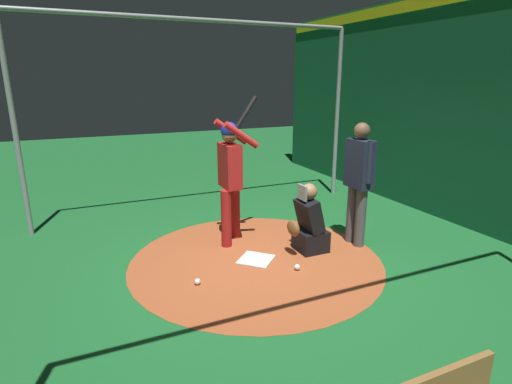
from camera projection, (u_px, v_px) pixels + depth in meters
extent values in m
plane|color=#195B28|center=(256.00, 260.00, 5.42)|extent=(26.99, 26.99, 0.00)
cylinder|color=#9E4C28|center=(256.00, 260.00, 5.42)|extent=(3.35, 3.35, 0.01)
cube|color=white|center=(256.00, 259.00, 5.41)|extent=(0.59, 0.59, 0.01)
cylinder|color=maroon|center=(226.00, 219.00, 5.76)|extent=(0.15, 0.15, 0.84)
cylinder|color=maroon|center=(235.00, 211.00, 6.09)|extent=(0.15, 0.15, 0.84)
cube|color=#B21E1E|center=(230.00, 166.00, 5.73)|extent=(0.22, 0.44, 0.63)
cylinder|color=#B21E1E|center=(241.00, 135.00, 5.47)|extent=(0.51, 0.09, 0.39)
cylinder|color=#B21E1E|center=(231.00, 132.00, 5.82)|extent=(0.51, 0.09, 0.39)
sphere|color=#9E704C|center=(229.00, 135.00, 5.61)|extent=(0.22, 0.22, 0.22)
sphere|color=navy|center=(229.00, 131.00, 5.59)|extent=(0.24, 0.24, 0.24)
cylinder|color=black|center=(240.00, 122.00, 5.77)|extent=(0.54, 0.06, 0.73)
cube|color=black|center=(311.00, 240.00, 5.69)|extent=(0.40, 0.40, 0.30)
cube|color=black|center=(309.00, 215.00, 5.57)|extent=(0.31, 0.40, 0.49)
sphere|color=#9E704C|center=(309.00, 192.00, 5.47)|extent=(0.23, 0.23, 0.23)
cube|color=gray|center=(302.00, 193.00, 5.43)|extent=(0.03, 0.20, 0.20)
ellipsoid|color=brown|center=(293.00, 228.00, 5.44)|extent=(0.12, 0.28, 0.22)
cylinder|color=#4C4C51|center=(360.00, 218.00, 5.77)|extent=(0.15, 0.15, 0.86)
cylinder|color=#4C4C51|center=(352.00, 214.00, 5.94)|extent=(0.15, 0.15, 0.86)
cube|color=#1E2338|center=(360.00, 164.00, 5.65)|extent=(0.22, 0.42, 0.68)
cylinder|color=#1E2338|center=(369.00, 163.00, 5.46)|extent=(0.09, 0.09, 0.57)
cylinder|color=#1E2338|center=(351.00, 157.00, 5.81)|extent=(0.09, 0.09, 0.57)
sphere|color=brown|center=(362.00, 131.00, 5.52)|extent=(0.22, 0.22, 0.22)
cube|color=#145133|center=(470.00, 110.00, 6.38)|extent=(0.20, 10.99, 3.73)
cylinder|color=gray|center=(337.00, 115.00, 8.10)|extent=(0.08, 0.08, 3.27)
cylinder|color=gray|center=(15.00, 129.00, 5.87)|extent=(0.08, 0.08, 3.27)
cylinder|color=gray|center=(198.00, 20.00, 6.54)|extent=(5.64, 0.07, 0.07)
sphere|color=white|center=(297.00, 267.00, 5.12)|extent=(0.07, 0.07, 0.07)
sphere|color=white|center=(197.00, 282.00, 4.76)|extent=(0.07, 0.07, 0.07)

